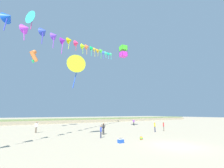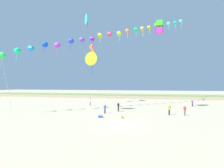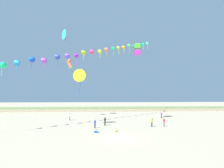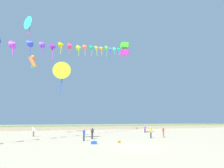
{
  "view_description": "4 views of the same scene",
  "coord_description": "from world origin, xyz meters",
  "px_view_note": "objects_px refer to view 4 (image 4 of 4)",
  "views": [
    {
      "loc": [
        -12.87,
        -9.24,
        2.94
      ],
      "look_at": [
        -1.25,
        9.01,
        7.21
      ],
      "focal_mm": 24.0,
      "sensor_mm": 36.0,
      "label": 1
    },
    {
      "loc": [
        3.59,
        -20.4,
        4.8
      ],
      "look_at": [
        -3.93,
        13.56,
        4.88
      ],
      "focal_mm": 28.0,
      "sensor_mm": 36.0,
      "label": 2
    },
    {
      "loc": [
        -2.68,
        -23.31,
        5.73
      ],
      "look_at": [
        -0.71,
        9.41,
        7.83
      ],
      "focal_mm": 28.0,
      "sensor_mm": 36.0,
      "label": 3
    },
    {
      "loc": [
        -9.67,
        -18.27,
        2.56
      ],
      "look_at": [
        0.93,
        9.9,
        8.09
      ],
      "focal_mm": 32.0,
      "sensor_mm": 36.0,
      "label": 4
    }
  ],
  "objects_px": {
    "person_near_left": "(151,132)",
    "large_kite_mid_trail": "(33,61)",
    "large_kite_low_lead": "(124,49)",
    "person_far_left": "(92,132)",
    "person_mid_center": "(34,130)",
    "beach_cooler": "(94,142)",
    "person_far_right": "(163,132)",
    "large_kite_high_solo": "(30,23)",
    "beach_ball": "(119,141)",
    "person_far_center": "(84,134)",
    "person_near_right": "(145,129)",
    "large_kite_outer_drift": "(62,71)"
  },
  "relations": [
    {
      "from": "person_far_center",
      "to": "person_near_right",
      "type": "bearing_deg",
      "value": 38.35
    },
    {
      "from": "large_kite_outer_drift",
      "to": "beach_ball",
      "type": "distance_m",
      "value": 12.34
    },
    {
      "from": "large_kite_mid_trail",
      "to": "beach_cooler",
      "type": "relative_size",
      "value": 4.77
    },
    {
      "from": "person_near_left",
      "to": "person_far_right",
      "type": "relative_size",
      "value": 1.07
    },
    {
      "from": "large_kite_outer_drift",
      "to": "person_far_right",
      "type": "bearing_deg",
      "value": -4.25
    },
    {
      "from": "large_kite_low_lead",
      "to": "person_far_left",
      "type": "bearing_deg",
      "value": -147.45
    },
    {
      "from": "person_far_left",
      "to": "beach_ball",
      "type": "xyz_separation_m",
      "value": [
        1.63,
        -5.95,
        -0.74
      ]
    },
    {
      "from": "person_far_right",
      "to": "large_kite_low_lead",
      "type": "relative_size",
      "value": 0.64
    },
    {
      "from": "person_far_right",
      "to": "beach_cooler",
      "type": "distance_m",
      "value": 13.05
    },
    {
      "from": "person_far_left",
      "to": "large_kite_mid_trail",
      "type": "xyz_separation_m",
      "value": [
        -8.95,
        11.8,
        12.92
      ]
    },
    {
      "from": "person_far_right",
      "to": "person_near_right",
      "type": "bearing_deg",
      "value": 72.86
    },
    {
      "from": "large_kite_low_lead",
      "to": "beach_ball",
      "type": "bearing_deg",
      "value": -118.04
    },
    {
      "from": "beach_cooler",
      "to": "person_far_left",
      "type": "bearing_deg",
      "value": 76.6
    },
    {
      "from": "person_far_left",
      "to": "large_kite_outer_drift",
      "type": "height_order",
      "value": "large_kite_outer_drift"
    },
    {
      "from": "person_far_left",
      "to": "person_far_center",
      "type": "bearing_deg",
      "value": -124.9
    },
    {
      "from": "person_far_center",
      "to": "large_kite_high_solo",
      "type": "distance_m",
      "value": 25.99
    },
    {
      "from": "beach_ball",
      "to": "large_kite_outer_drift",
      "type": "bearing_deg",
      "value": 140.05
    },
    {
      "from": "person_near_left",
      "to": "person_near_right",
      "type": "bearing_deg",
      "value": 63.73
    },
    {
      "from": "person_far_left",
      "to": "beach_ball",
      "type": "distance_m",
      "value": 6.22
    },
    {
      "from": "person_near_left",
      "to": "person_far_left",
      "type": "distance_m",
      "value": 8.66
    },
    {
      "from": "person_far_center",
      "to": "person_far_right",
      "type": "bearing_deg",
      "value": 3.49
    },
    {
      "from": "person_far_center",
      "to": "large_kite_high_solo",
      "type": "relative_size",
      "value": 0.4
    },
    {
      "from": "person_far_right",
      "to": "large_kite_outer_drift",
      "type": "distance_m",
      "value": 17.66
    },
    {
      "from": "person_far_left",
      "to": "large_kite_outer_drift",
      "type": "xyz_separation_m",
      "value": [
        -4.69,
        -0.66,
        8.44
      ]
    },
    {
      "from": "person_mid_center",
      "to": "person_far_left",
      "type": "xyz_separation_m",
      "value": [
        7.88,
        -7.25,
        -0.07
      ]
    },
    {
      "from": "person_near_right",
      "to": "person_far_left",
      "type": "height_order",
      "value": "person_far_left"
    },
    {
      "from": "person_far_left",
      "to": "large_kite_high_solo",
      "type": "relative_size",
      "value": 0.43
    },
    {
      "from": "person_near_left",
      "to": "person_far_center",
      "type": "xyz_separation_m",
      "value": [
        -10.24,
        -0.64,
        -0.08
      ]
    },
    {
      "from": "person_near_right",
      "to": "beach_ball",
      "type": "distance_m",
      "value": 20.74
    },
    {
      "from": "large_kite_high_solo",
      "to": "beach_ball",
      "type": "distance_m",
      "value": 29.61
    },
    {
      "from": "large_kite_outer_drift",
      "to": "beach_cooler",
      "type": "bearing_deg",
      "value": -60.34
    },
    {
      "from": "person_mid_center",
      "to": "person_far_center",
      "type": "relative_size",
      "value": 1.15
    },
    {
      "from": "person_far_center",
      "to": "person_mid_center",
      "type": "bearing_deg",
      "value": 121.8
    },
    {
      "from": "person_near_right",
      "to": "large_kite_mid_trail",
      "type": "relative_size",
      "value": 0.55
    },
    {
      "from": "large_kite_mid_trail",
      "to": "large_kite_low_lead",
      "type": "bearing_deg",
      "value": -23.78
    },
    {
      "from": "person_mid_center",
      "to": "person_far_center",
      "type": "xyz_separation_m",
      "value": [
        6.09,
        -9.82,
        -0.13
      ]
    },
    {
      "from": "large_kite_mid_trail",
      "to": "person_mid_center",
      "type": "bearing_deg",
      "value": -76.8
    },
    {
      "from": "large_kite_outer_drift",
      "to": "person_near_left",
      "type": "bearing_deg",
      "value": -5.53
    },
    {
      "from": "large_kite_low_lead",
      "to": "large_kite_high_solo",
      "type": "height_order",
      "value": "large_kite_high_solo"
    },
    {
      "from": "person_far_right",
      "to": "person_far_center",
      "type": "xyz_separation_m",
      "value": [
        -12.54,
        -0.77,
        -0.02
      ]
    },
    {
      "from": "large_kite_high_solo",
      "to": "person_near_right",
      "type": "bearing_deg",
      "value": -2.19
    },
    {
      "from": "person_far_right",
      "to": "person_far_center",
      "type": "relative_size",
      "value": 1.02
    },
    {
      "from": "person_far_left",
      "to": "person_far_right",
      "type": "height_order",
      "value": "person_far_left"
    },
    {
      "from": "person_far_left",
      "to": "large_kite_high_solo",
      "type": "bearing_deg",
      "value": 131.61
    },
    {
      "from": "person_far_right",
      "to": "large_kite_outer_drift",
      "type": "bearing_deg",
      "value": 175.75
    },
    {
      "from": "person_far_left",
      "to": "large_kite_mid_trail",
      "type": "distance_m",
      "value": 19.65
    },
    {
      "from": "person_mid_center",
      "to": "beach_cooler",
      "type": "xyz_separation_m",
      "value": [
        6.38,
        -13.52,
        -0.78
      ]
    },
    {
      "from": "person_near_left",
      "to": "large_kite_outer_drift",
      "type": "bearing_deg",
      "value": 174.47
    },
    {
      "from": "person_near_left",
      "to": "large_kite_mid_trail",
      "type": "distance_m",
      "value": 25.64
    },
    {
      "from": "large_kite_high_solo",
      "to": "large_kite_outer_drift",
      "type": "bearing_deg",
      "value": -66.01
    }
  ]
}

